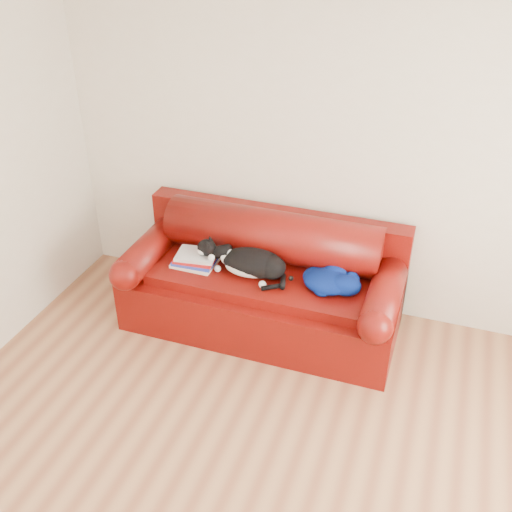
{
  "coord_description": "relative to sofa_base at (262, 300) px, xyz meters",
  "views": [
    {
      "loc": [
        0.74,
        -2.11,
        3.0
      ],
      "look_at": [
        -0.47,
        1.35,
        0.72
      ],
      "focal_mm": 42.0,
      "sensor_mm": 36.0,
      "label": 1
    }
  ],
  "objects": [
    {
      "name": "ground",
      "position": [
        0.47,
        -1.49,
        -0.24
      ],
      "size": [
        4.5,
        4.5,
        0.0
      ],
      "primitive_type": "plane",
      "color": "brown",
      "rests_on": "ground"
    },
    {
      "name": "room_shell",
      "position": [
        0.6,
        -1.48,
        1.43
      ],
      "size": [
        4.52,
        4.02,
        2.61
      ],
      "color": "beige",
      "rests_on": "ground"
    },
    {
      "name": "sofa_base",
      "position": [
        0.0,
        0.0,
        0.0
      ],
      "size": [
        2.1,
        0.9,
        0.5
      ],
      "color": "#440C02",
      "rests_on": "ground"
    },
    {
      "name": "sofa_back",
      "position": [
        0.0,
        0.24,
        0.3
      ],
      "size": [
        2.1,
        1.01,
        0.88
      ],
      "color": "#440C02",
      "rests_on": "ground"
    },
    {
      "name": "book_stack",
      "position": [
        -0.52,
        -0.07,
        0.31
      ],
      "size": [
        0.33,
        0.27,
        0.1
      ],
      "rotation": [
        0.0,
        0.0,
        0.06
      ],
      "color": "beige",
      "rests_on": "sofa_base"
    },
    {
      "name": "cat",
      "position": [
        -0.06,
        -0.06,
        0.36
      ],
      "size": [
        0.69,
        0.35,
        0.26
      ],
      "rotation": [
        0.0,
        0.0,
        -0.18
      ],
      "color": "black",
      "rests_on": "sofa_base"
    },
    {
      "name": "blanket",
      "position": [
        0.53,
        -0.03,
        0.32
      ],
      "size": [
        0.47,
        0.38,
        0.14
      ],
      "rotation": [
        0.0,
        0.0,
        0.14
      ],
      "color": "#021346",
      "rests_on": "sofa_base"
    }
  ]
}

